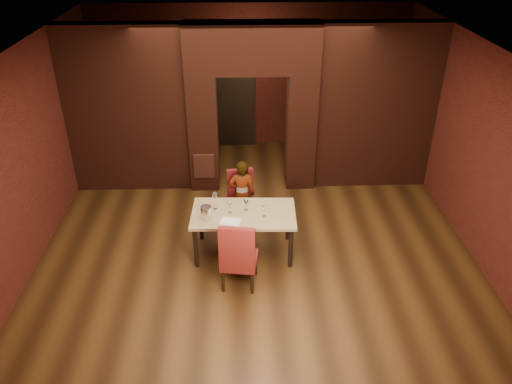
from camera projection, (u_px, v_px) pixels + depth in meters
floor at (256, 240)px, 8.51m from camera, size 8.00×8.00×0.00m
ceiling at (256, 51)px, 6.92m from camera, size 7.00×8.00×0.04m
wall_back at (250, 78)px, 11.18m from camera, size 7.00×0.04×3.20m
wall_front at (271, 358)px, 4.25m from camera, size 7.00×0.04×3.20m
wall_left at (27, 158)px, 7.61m from camera, size 0.04×8.00×3.20m
wall_right at (478, 152)px, 7.82m from camera, size 0.04×8.00×3.20m
pillar_left at (203, 132)px, 9.64m from camera, size 0.55×0.55×2.30m
pillar_right at (301, 131)px, 9.70m from camera, size 0.55×0.55×2.30m
lintel at (252, 48)px, 8.87m from camera, size 2.45×0.55×0.90m
wing_wall_left at (127, 111)px, 9.38m from camera, size 2.28×0.35×3.20m
wing_wall_right at (376, 108)px, 9.52m from camera, size 2.28×0.35×3.20m
vent_panel at (204, 166)px, 9.69m from camera, size 0.40×0.03×0.50m
rear_door at (232, 102)px, 11.39m from camera, size 0.90×0.08×2.10m
rear_door_frame at (232, 103)px, 11.36m from camera, size 1.02×0.04×2.22m
dining_table at (244, 233)px, 8.03m from camera, size 1.66×0.98×0.76m
chair_far at (242, 200)px, 8.67m from camera, size 0.52×0.52×1.01m
chair_near at (239, 252)px, 7.26m from camera, size 0.58×0.58×1.13m
person_seated at (242, 194)px, 8.57m from camera, size 0.47×0.31×1.28m
wine_glass_a at (230, 207)px, 7.79m from camera, size 0.08×0.08×0.18m
wine_glass_b at (246, 205)px, 7.86m from camera, size 0.08×0.08×0.19m
wine_glass_c at (264, 211)px, 7.69m from camera, size 0.08×0.08×0.19m
tasting_sheet at (231, 221)px, 7.61m from camera, size 0.34×0.28×0.00m
wine_bucket at (206, 213)px, 7.63m from camera, size 0.17×0.17×0.21m
water_bottle at (215, 200)px, 7.86m from camera, size 0.07×0.07×0.31m
potted_plant at (272, 213)px, 8.83m from camera, size 0.53×0.52×0.44m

